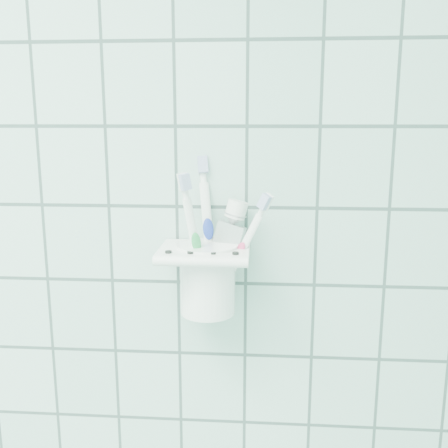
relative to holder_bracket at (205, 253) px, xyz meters
name	(u,v)px	position (x,y,z in m)	size (l,w,h in m)	color
holder_bracket	(205,253)	(0.00, 0.00, 0.00)	(0.12, 0.10, 0.04)	white
cup	(208,276)	(0.00, 0.00, -0.03)	(0.08, 0.08, 0.10)	white
toothbrush_pink	(206,241)	(0.00, -0.01, 0.02)	(0.04, 0.03, 0.19)	white
toothbrush_blue	(214,232)	(0.01, 0.00, 0.03)	(0.03, 0.06, 0.21)	white
toothbrush_orange	(215,241)	(0.01, 0.02, 0.01)	(0.08, 0.04, 0.17)	white
toothpaste_tube	(211,244)	(0.01, 0.01, 0.01)	(0.07, 0.04, 0.16)	silver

